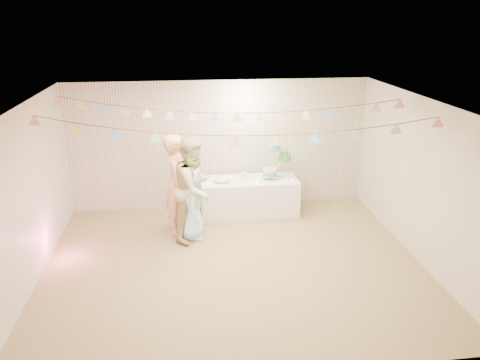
{
  "coord_description": "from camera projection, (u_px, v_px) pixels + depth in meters",
  "views": [
    {
      "loc": [
        -0.73,
        -6.59,
        3.83
      ],
      "look_at": [
        0.2,
        0.8,
        1.15
      ],
      "focal_mm": 35.0,
      "sensor_mm": 36.0,
      "label": 1
    }
  ],
  "objects": [
    {
      "name": "right_wall",
      "position": [
        420.0,
        181.0,
        7.44
      ],
      "size": [
        5.0,
        5.0,
        0.0
      ],
      "primitive_type": "plane",
      "color": "silver",
      "rests_on": "ground"
    },
    {
      "name": "cake_middle",
      "position": [
        285.0,
        157.0,
        9.3
      ],
      "size": [
        0.27,
        0.27,
        0.22
      ],
      "primitive_type": null,
      "color": "#2A911F",
      "rests_on": "cake_stand"
    },
    {
      "name": "tealight_0",
      "position": [
        209.0,
        183.0,
        8.97
      ],
      "size": [
        0.04,
        0.04,
        0.03
      ],
      "primitive_type": "cylinder",
      "color": "#FFD88C",
      "rests_on": "table"
    },
    {
      "name": "cake_top_tier",
      "position": [
        274.0,
        146.0,
        9.07
      ],
      "size": [
        0.25,
        0.25,
        0.19
      ],
      "primitive_type": null,
      "color": "#3F97C8",
      "rests_on": "cake_stand"
    },
    {
      "name": "posy",
      "position": [
        244.0,
        174.0,
        9.21
      ],
      "size": [
        0.13,
        0.13,
        0.15
      ],
      "primitive_type": null,
      "color": "white",
      "rests_on": "table"
    },
    {
      "name": "bunting_back",
      "position": [
        226.0,
        107.0,
        7.76
      ],
      "size": [
        5.6,
        1.1,
        0.4
      ],
      "primitive_type": null,
      "color": "pink",
      "rests_on": "ceiling"
    },
    {
      "name": "front_wall",
      "position": [
        261.0,
        276.0,
        4.76
      ],
      "size": [
        6.0,
        6.0,
        0.0
      ],
      "primitive_type": "plane",
      "color": "silver",
      "rests_on": "ground"
    },
    {
      "name": "left_wall",
      "position": [
        27.0,
        198.0,
        6.74
      ],
      "size": [
        5.0,
        5.0,
        0.0
      ],
      "primitive_type": "plane",
      "color": "silver",
      "rests_on": "ground"
    },
    {
      "name": "bunting_front",
      "position": [
        235.0,
        126.0,
        6.56
      ],
      "size": [
        5.6,
        0.9,
        0.36
      ],
      "primitive_type": null,
      "color": "#72A5E5",
      "rests_on": "ceiling"
    },
    {
      "name": "table",
      "position": [
        249.0,
        196.0,
        9.33
      ],
      "size": [
        1.91,
        0.76,
        0.72
      ],
      "primitive_type": "cube",
      "color": "silver",
      "rests_on": "floor"
    },
    {
      "name": "floor",
      "position": [
        234.0,
        264.0,
        7.53
      ],
      "size": [
        6.0,
        6.0,
        0.0
      ],
      "primitive_type": "plane",
      "color": "olive",
      "rests_on": "ground"
    },
    {
      "name": "tealight_3",
      "position": [
        265.0,
        175.0,
        9.45
      ],
      "size": [
        0.04,
        0.04,
        0.03
      ],
      "primitive_type": "cylinder",
      "color": "#FFD88C",
      "rests_on": "table"
    },
    {
      "name": "person_adult_b",
      "position": [
        194.0,
        188.0,
        8.16
      ],
      "size": [
        1.05,
        1.13,
        1.86
      ],
      "primitive_type": "imported",
      "rotation": [
        0.0,
        0.0,
        1.06
      ],
      "color": "tan",
      "rests_on": "floor"
    },
    {
      "name": "tealight_2",
      "position": [
        256.0,
        182.0,
        9.01
      ],
      "size": [
        0.04,
        0.04,
        0.03
      ],
      "primitive_type": "cylinder",
      "color": "#FFD88C",
      "rests_on": "table"
    },
    {
      "name": "tealight_4",
      "position": [
        292.0,
        180.0,
        9.14
      ],
      "size": [
        0.04,
        0.04,
        0.03
      ],
      "primitive_type": "cylinder",
      "color": "#FFD88C",
      "rests_on": "table"
    },
    {
      "name": "back_wall",
      "position": [
        220.0,
        145.0,
        9.43
      ],
      "size": [
        6.0,
        6.0,
        0.0
      ],
      "primitive_type": "plane",
      "color": "silver",
      "rests_on": "ground"
    },
    {
      "name": "person_child",
      "position": [
        192.0,
        203.0,
        8.2
      ],
      "size": [
        0.43,
        0.66,
        1.34
      ],
      "primitive_type": "imported",
      "rotation": [
        0.0,
        0.0,
        1.57
      ],
      "color": "#ACDEF3",
      "rests_on": "floor"
    },
    {
      "name": "ceiling",
      "position": [
        233.0,
        104.0,
        6.65
      ],
      "size": [
        6.0,
        6.0,
        0.0
      ],
      "primitive_type": "plane",
      "color": "white",
      "rests_on": "ground"
    },
    {
      "name": "cake_bottom",
      "position": [
        269.0,
        173.0,
        9.21
      ],
      "size": [
        0.31,
        0.31,
        0.15
      ],
      "primitive_type": null,
      "color": "teal",
      "rests_on": "cake_stand"
    },
    {
      "name": "person_adult_a",
      "position": [
        177.0,
        184.0,
        8.37
      ],
      "size": [
        0.5,
        0.71,
        1.85
      ],
      "primitive_type": "imported",
      "rotation": [
        0.0,
        0.0,
        1.49
      ],
      "color": "#F19D7D",
      "rests_on": "floor"
    },
    {
      "name": "platter",
      "position": [
        222.0,
        180.0,
        9.09
      ],
      "size": [
        0.32,
        0.32,
        0.02
      ],
      "primitive_type": "cylinder",
      "color": "white",
      "rests_on": "table"
    },
    {
      "name": "tealight_1",
      "position": [
        231.0,
        177.0,
        9.34
      ],
      "size": [
        0.04,
        0.04,
        0.03
      ],
      "primitive_type": "cylinder",
      "color": "#FFD88C",
      "rests_on": "table"
    },
    {
      "name": "cake_stand",
      "position": [
        277.0,
        159.0,
        9.19
      ],
      "size": [
        0.65,
        0.38,
        0.73
      ],
      "primitive_type": null,
      "color": "silver",
      "rests_on": "table"
    }
  ]
}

